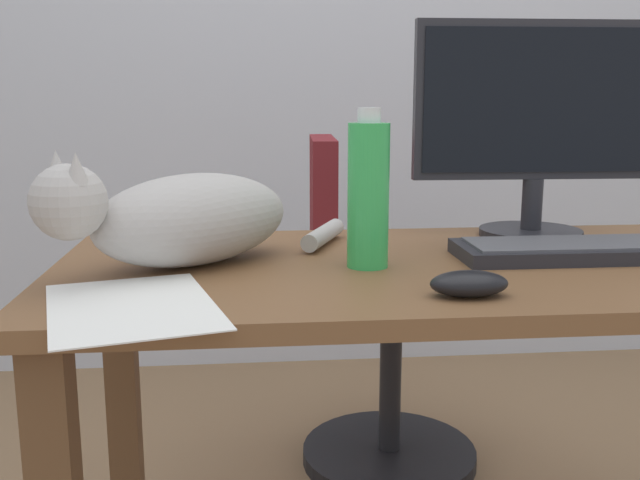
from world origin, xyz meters
name	(u,v)px	position (x,y,z in m)	size (l,w,h in m)	color
back_wall	(350,14)	(0.00, 1.51, 1.30)	(6.00, 0.04, 2.60)	silver
desk	(467,328)	(0.00, 0.00, 0.62)	(1.39, 0.62, 0.73)	brown
office_chair	(373,330)	(-0.04, 0.69, 0.39)	(0.48, 0.48, 0.90)	black
monitor	(537,121)	(0.19, 0.20, 0.96)	(0.48, 0.20, 0.41)	#232328
keyboard	(584,250)	(0.20, 0.01, 0.75)	(0.44, 0.15, 0.03)	#232328
cat	(182,217)	(-0.48, 0.01, 0.81)	(0.49, 0.41, 0.20)	#B2ADA8
computer_mouse	(469,284)	(-0.07, -0.22, 0.75)	(0.11, 0.06, 0.04)	black
paper_sheet	(132,306)	(-0.53, -0.22, 0.73)	(0.21, 0.30, 0.00)	white
water_bottle	(368,194)	(-0.18, -0.02, 0.85)	(0.07, 0.07, 0.26)	green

